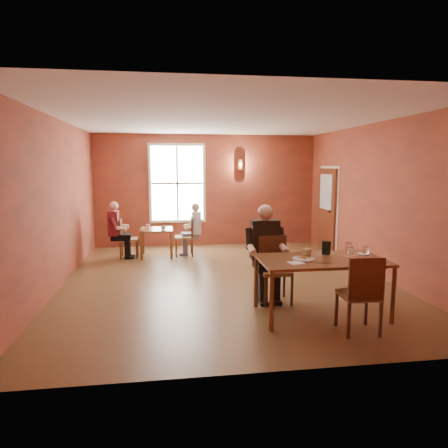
{
  "coord_description": "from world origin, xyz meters",
  "views": [
    {
      "loc": [
        -1.08,
        -7.34,
        2.15
      ],
      "look_at": [
        0.0,
        0.2,
        1.05
      ],
      "focal_mm": 32.0,
      "sensor_mm": 36.0,
      "label": 1
    }
  ],
  "objects": [
    {
      "name": "ground",
      "position": [
        0.0,
        0.0,
        0.0
      ],
      "size": [
        6.0,
        7.0,
        0.01
      ],
      "primitive_type": "cube",
      "color": "brown",
      "rests_on": "ground"
    },
    {
      "name": "wall_back",
      "position": [
        0.0,
        3.5,
        1.5
      ],
      "size": [
        6.0,
        0.04,
        3.0
      ],
      "primitive_type": "cube",
      "color": "brown",
      "rests_on": "ground"
    },
    {
      "name": "wall_front",
      "position": [
        0.0,
        -3.5,
        1.5
      ],
      "size": [
        6.0,
        0.04,
        3.0
      ],
      "primitive_type": "cube",
      "color": "brown",
      "rests_on": "ground"
    },
    {
      "name": "wall_left",
      "position": [
        -3.0,
        0.0,
        1.5
      ],
      "size": [
        0.04,
        7.0,
        3.0
      ],
      "primitive_type": "cube",
      "color": "brown",
      "rests_on": "ground"
    },
    {
      "name": "wall_right",
      "position": [
        3.0,
        0.0,
        1.5
      ],
      "size": [
        0.04,
        7.0,
        3.0
      ],
      "primitive_type": "cube",
      "color": "brown",
      "rests_on": "ground"
    },
    {
      "name": "ceiling",
      "position": [
        0.0,
        0.0,
        3.0
      ],
      "size": [
        6.0,
        7.0,
        0.04
      ],
      "primitive_type": "cube",
      "color": "white",
      "rests_on": "wall_back"
    },
    {
      "name": "window",
      "position": [
        -0.8,
        3.45,
        1.7
      ],
      "size": [
        1.36,
        0.1,
        1.96
      ],
      "primitive_type": "cube",
      "color": "white",
      "rests_on": "wall_back"
    },
    {
      "name": "door",
      "position": [
        2.94,
        2.3,
        1.05
      ],
      "size": [
        0.12,
        1.04,
        2.1
      ],
      "primitive_type": "cube",
      "color": "maroon",
      "rests_on": "ground"
    },
    {
      "name": "wall_sconce",
      "position": [
        0.9,
        3.4,
        2.2
      ],
      "size": [
        0.16,
        0.16,
        0.28
      ],
      "primitive_type": "cylinder",
      "color": "brown",
      "rests_on": "wall_back"
    },
    {
      "name": "main_table",
      "position": [
        1.1,
        -2.0,
        0.42
      ],
      "size": [
        1.79,
        1.01,
        0.84
      ],
      "primitive_type": null,
      "color": "brown",
      "rests_on": "ground"
    },
    {
      "name": "chair_diner_main",
      "position": [
        0.6,
        -1.35,
        0.52
      ],
      "size": [
        0.46,
        0.46,
        1.04
      ],
      "primitive_type": null,
      "rotation": [
        0.0,
        0.0,
        3.14
      ],
      "color": "#512D13",
      "rests_on": "ground"
    },
    {
      "name": "diner_main",
      "position": [
        0.6,
        -1.38,
        0.74
      ],
      "size": [
        0.6,
        0.6,
        1.49
      ],
      "primitive_type": null,
      "rotation": [
        0.0,
        0.0,
        3.14
      ],
      "color": "#36221A",
      "rests_on": "ground"
    },
    {
      "name": "chair_empty",
      "position": [
        1.37,
        -2.63,
        0.52
      ],
      "size": [
        0.48,
        0.48,
        1.04
      ],
      "primitive_type": null,
      "rotation": [
        0.0,
        0.0,
        -0.05
      ],
      "color": "brown",
      "rests_on": "ground"
    },
    {
      "name": "plate_food",
      "position": [
        0.82,
        -2.02,
        0.86
      ],
      "size": [
        0.39,
        0.39,
        0.04
      ],
      "primitive_type": "cylinder",
      "rotation": [
        0.0,
        0.0,
        -0.25
      ],
      "color": "white",
      "rests_on": "main_table"
    },
    {
      "name": "sandwich",
      "position": [
        0.91,
        -1.91,
        0.89
      ],
      "size": [
        0.12,
        0.12,
        0.11
      ],
      "primitive_type": "cube",
      "rotation": [
        0.0,
        0.0,
        0.48
      ],
      "color": "tan",
      "rests_on": "main_table"
    },
    {
      "name": "goblet_a",
      "position": [
        1.53,
        -1.93,
        0.95
      ],
      "size": [
        0.1,
        0.1,
        0.22
      ],
      "primitive_type": null,
      "rotation": [
        0.0,
        0.0,
        -0.14
      ],
      "color": "white",
      "rests_on": "main_table"
    },
    {
      "name": "goblet_b",
      "position": [
        1.71,
        -2.13,
        0.94
      ],
      "size": [
        0.09,
        0.09,
        0.2
      ],
      "primitive_type": null,
      "rotation": [
        0.0,
        0.0,
        -0.08
      ],
      "color": "white",
      "rests_on": "main_table"
    },
    {
      "name": "goblet_c",
      "position": [
        1.44,
        -2.19,
        0.94
      ],
      "size": [
        0.11,
        0.11,
        0.21
      ],
      "primitive_type": null,
      "rotation": [
        0.0,
        0.0,
        -0.36
      ],
      "color": "white",
      "rests_on": "main_table"
    },
    {
      "name": "menu_stand",
      "position": [
        1.27,
        -1.75,
        0.94
      ],
      "size": [
        0.14,
        0.09,
        0.21
      ],
      "primitive_type": "cube",
      "rotation": [
        0.0,
        0.0,
        -0.25
      ],
      "color": "black",
      "rests_on": "main_table"
    },
    {
      "name": "knife",
      "position": [
        1.03,
        -2.27,
        0.84
      ],
      "size": [
        0.23,
        0.05,
        0.0
      ],
      "primitive_type": "cube",
      "rotation": [
        0.0,
        0.0,
        -0.12
      ],
      "color": "silver",
      "rests_on": "main_table"
    },
    {
      "name": "napkin",
      "position": [
        0.66,
        -2.2,
        0.84
      ],
      "size": [
        0.22,
        0.22,
        0.01
      ],
      "primitive_type": "cube",
      "rotation": [
        0.0,
        0.0,
        0.17
      ],
      "color": "white",
      "rests_on": "main_table"
    },
    {
      "name": "side_plate",
      "position": [
        1.84,
        -1.81,
        0.85
      ],
      "size": [
        0.23,
        0.23,
        0.01
      ],
      "primitive_type": "cylinder",
      "rotation": [
        0.0,
        0.0,
        -0.25
      ],
      "color": "white",
      "rests_on": "main_table"
    },
    {
      "name": "sunglasses",
      "position": [
        1.64,
        -2.31,
        0.85
      ],
      "size": [
        0.14,
        0.12,
        0.02
      ],
      "primitive_type": "cube",
      "rotation": [
        0.0,
        0.0,
        0.63
      ],
      "color": "black",
      "rests_on": "main_table"
    },
    {
      "name": "second_table",
      "position": [
        -1.35,
        2.21,
        0.34
      ],
      "size": [
        0.76,
        0.76,
        0.67
      ],
      "primitive_type": null,
      "color": "brown",
      "rests_on": "ground"
    },
    {
      "name": "chair_diner_white",
      "position": [
        -0.7,
        2.21,
        0.47
      ],
      "size": [
        0.42,
        0.42,
        0.95
      ],
      "primitive_type": null,
      "rotation": [
        0.0,
        0.0,
        1.57
      ],
      "color": "#632915",
      "rests_on": "ground"
    },
    {
      "name": "diner_white",
      "position": [
        -0.67,
        2.21,
        0.61
      ],
      "size": [
        0.49,
        0.49,
        1.22
      ],
      "primitive_type": null,
      "rotation": [
        0.0,
        0.0,
        1.57
      ],
      "color": "silver",
      "rests_on": "ground"
    },
    {
      "name": "chair_diner_maroon",
      "position": [
        -2.0,
        2.21,
        0.46
      ],
      "size": [
        0.41,
        0.41,
        0.92
      ],
      "primitive_type": null,
      "rotation": [
        0.0,
        0.0,
        -1.57
      ],
      "color": "#3F2414",
      "rests_on": "ground"
    },
    {
      "name": "diner_maroon",
      "position": [
        -2.03,
        2.21,
        0.65
      ],
      "size": [
        0.52,
        0.52,
        1.3
      ],
      "primitive_type": null,
      "rotation": [
        0.0,
        0.0,
        -1.57
      ],
      "color": "maroon",
      "rests_on": "ground"
    },
    {
      "name": "cup_a",
      "position": [
        -1.18,
        2.11,
        0.72
      ],
      "size": [
        0.12,
        0.12,
        0.09
      ],
      "primitive_type": "imported",
      "rotation": [
        0.0,
        0.0,
        -0.07
      ],
      "color": "white",
      "rests_on": "second_table"
    },
    {
      "name": "cup_b",
      "position": [
        -1.55,
        2.32,
        0.72
      ],
      "size": [
        0.12,
        0.12,
        0.09
      ],
      "primitive_type": "imported",
      "rotation": [
        0.0,
        0.0,
        0.23
      ],
      "color": "silver",
      "rests_on": "second_table"
    }
  ]
}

